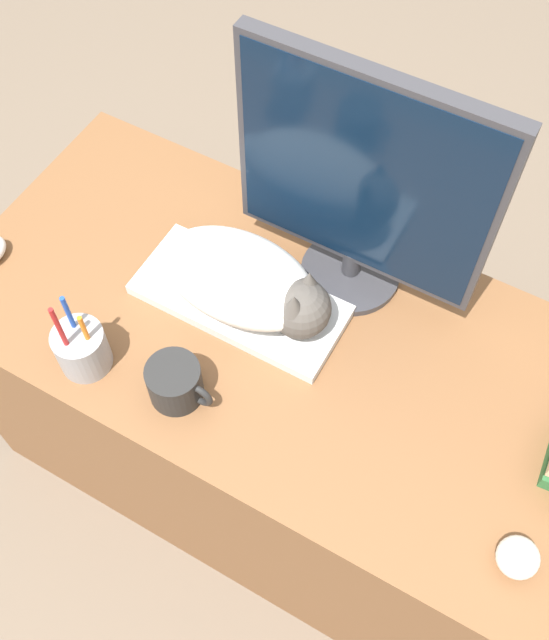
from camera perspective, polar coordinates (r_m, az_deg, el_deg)
The scene contains 8 objects.
ground_plane at distance 1.97m, azimuth -2.06°, elevation -19.80°, with size 12.00×12.00×0.00m, color #6B5B4C.
desk at distance 1.72m, azimuth 3.02°, elevation -8.23°, with size 1.49×0.64×0.70m.
keyboard at distance 1.45m, azimuth -2.64°, elevation 1.56°, with size 0.41×0.18×0.02m.
cat at distance 1.38m, azimuth -1.93°, elevation 2.86°, with size 0.34×0.19×0.13m.
monitor at distance 1.30m, azimuth 6.72°, elevation 10.11°, with size 0.47×0.20×0.50m.
coffee_mug at distance 1.34m, azimuth -7.53°, elevation -4.76°, with size 0.13×0.10×0.08m.
pen_cup at distance 1.39m, azimuth -14.48°, elevation -2.10°, with size 0.10×0.10×0.21m.
baseball at distance 1.29m, azimuth 18.05°, elevation -16.82°, with size 0.07×0.07×0.07m.
Camera 1 is at (0.26, -0.32, 1.93)m, focal length 42.00 mm.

